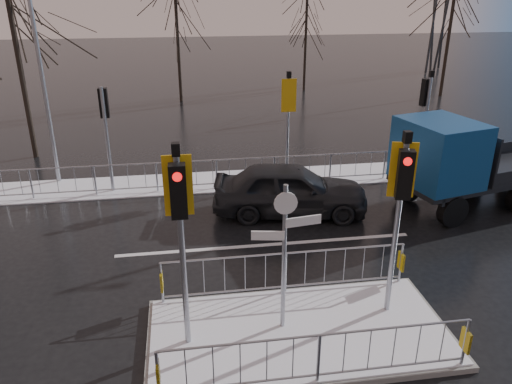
{
  "coord_description": "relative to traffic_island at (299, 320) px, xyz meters",
  "views": [
    {
      "loc": [
        -2.08,
        -7.88,
        6.56
      ],
      "look_at": [
        -0.37,
        3.27,
        1.8
      ],
      "focal_mm": 35.0,
      "sensor_mm": 36.0,
      "label": 1
    }
  ],
  "objects": [
    {
      "name": "ground",
      "position": [
        0.01,
        -0.01,
        -0.39
      ],
      "size": [
        120.0,
        120.0,
        0.0
      ],
      "primitive_type": "plane",
      "color": "black",
      "rests_on": "ground"
    },
    {
      "name": "snow_verge",
      "position": [
        0.01,
        8.59,
        -0.37
      ],
      "size": [
        30.0,
        2.0,
        0.04
      ],
      "primitive_type": "cube",
      "color": "white",
      "rests_on": "ground"
    },
    {
      "name": "lane_markings",
      "position": [
        0.01,
        -0.34,
        -0.39
      ],
      "size": [
        8.0,
        11.38,
        0.01
      ],
      "color": "silver",
      "rests_on": "ground"
    },
    {
      "name": "traffic_island",
      "position": [
        0.0,
        0.0,
        0.0
      ],
      "size": [
        6.0,
        3.04,
        4.15
      ],
      "color": "slate",
      "rests_on": "ground"
    },
    {
      "name": "far_kerb_fixtures",
      "position": [
        0.31,
        8.08,
        0.63
      ],
      "size": [
        18.0,
        0.65,
        3.83
      ],
      "color": "#92969F",
      "rests_on": "ground"
    },
    {
      "name": "car_far_lane",
      "position": [
        1.06,
        5.68,
        0.4
      ],
      "size": [
        4.87,
        2.57,
        1.58
      ],
      "primitive_type": "imported",
      "rotation": [
        0.0,
        0.0,
        1.41
      ],
      "color": "black",
      "rests_on": "ground"
    },
    {
      "name": "flatbed_truck",
      "position": [
        6.23,
        5.29,
        1.14
      ],
      "size": [
        6.56,
        3.65,
        2.88
      ],
      "color": "black",
      "rests_on": "ground"
    },
    {
      "name": "tree_near_b",
      "position": [
        -7.99,
        12.49,
        4.76
      ],
      "size": [
        4.0,
        4.0,
        7.55
      ],
      "color": "black",
      "rests_on": "ground"
    },
    {
      "name": "tree_far_a",
      "position": [
        -1.99,
        21.99,
        4.43
      ],
      "size": [
        3.75,
        3.75,
        7.08
      ],
      "color": "black",
      "rests_on": "ground"
    },
    {
      "name": "tree_far_b",
      "position": [
        6.01,
        23.99,
        3.79
      ],
      "size": [
        3.25,
        3.25,
        6.14
      ],
      "color": "black",
      "rests_on": "ground"
    },
    {
      "name": "tree_far_c",
      "position": [
        14.01,
        20.99,
        4.76
      ],
      "size": [
        4.0,
        4.0,
        7.55
      ],
      "color": "black",
      "rests_on": "ground"
    },
    {
      "name": "street_lamp_left",
      "position": [
        -6.42,
        9.49,
        4.1
      ],
      "size": [
        1.25,
        0.18,
        8.2
      ],
      "color": "#92969F",
      "rests_on": "ground"
    }
  ]
}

